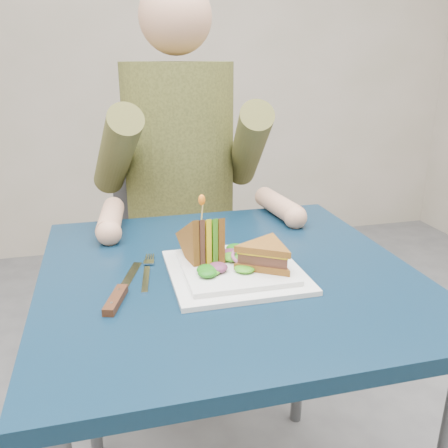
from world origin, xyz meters
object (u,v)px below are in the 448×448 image
object	(u,v)px
table	(228,303)
sandwich_flat	(266,255)
chair	(178,238)
plate	(235,270)
fork	(147,273)
sandwich_upright	(202,243)
diner	(180,136)
knife	(119,295)

from	to	relation	value
table	sandwich_flat	size ratio (longest dim) A/B	4.25
chair	plate	size ratio (longest dim) A/B	3.58
chair	fork	world-z (taller)	chair
plate	fork	world-z (taller)	plate
table	chair	bearing A→B (deg)	90.00
chair	table	bearing A→B (deg)	-90.00
table	chair	xyz separation A→B (m)	(0.00, 0.69, -0.11)
chair	sandwich_upright	xyz separation A→B (m)	(-0.05, -0.67, 0.24)
table	diner	size ratio (longest dim) A/B	1.01
table	chair	distance (m)	0.70
chair	knife	world-z (taller)	chair
chair	diner	size ratio (longest dim) A/B	1.25
knife	diner	bearing A→B (deg)	71.12
sandwich_flat	sandwich_upright	world-z (taller)	sandwich_upright
sandwich_flat	knife	distance (m)	0.29
table	diner	world-z (taller)	diner
diner	knife	bearing A→B (deg)	-108.88
table	knife	size ratio (longest dim) A/B	3.46
sandwich_upright	table	bearing A→B (deg)	-21.01
knife	sandwich_upright	bearing A→B (deg)	27.61
chair	sandwich_flat	xyz separation A→B (m)	(0.06, -0.74, 0.23)
table	sandwich_flat	bearing A→B (deg)	-39.18
table	plate	size ratio (longest dim) A/B	2.88
plate	knife	distance (m)	0.24
diner	plate	size ratio (longest dim) A/B	2.87
diner	plate	world-z (taller)	diner
sandwich_upright	knife	world-z (taller)	sandwich_upright
knife	table	bearing A→B (deg)	18.08
chair	sandwich_upright	size ratio (longest dim) A/B	6.36
table	plate	bearing A→B (deg)	-72.93
table	sandwich_upright	bearing A→B (deg)	158.99
table	diner	distance (m)	0.64
chair	diner	distance (m)	0.39
table	sandwich_flat	distance (m)	0.15
chair	knife	bearing A→B (deg)	-106.26
fork	knife	bearing A→B (deg)	-123.87
plate	fork	size ratio (longest dim) A/B	1.45
table	knife	world-z (taller)	knife
plate	sandwich_flat	world-z (taller)	sandwich_flat
plate	sandwich_flat	distance (m)	0.07
table	sandwich_upright	size ratio (longest dim) A/B	5.13
fork	knife	xyz separation A→B (m)	(-0.06, -0.09, 0.00)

